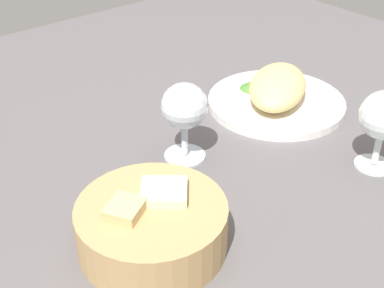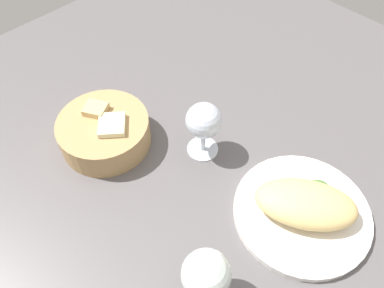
{
  "view_description": "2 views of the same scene",
  "coord_description": "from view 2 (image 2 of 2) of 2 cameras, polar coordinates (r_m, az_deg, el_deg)",
  "views": [
    {
      "loc": [
        47.87,
        48.12,
        45.79
      ],
      "look_at": [
        5.98,
        -1.94,
        3.58
      ],
      "focal_mm": 49.65,
      "sensor_mm": 36.0,
      "label": 1
    },
    {
      "loc": [
        -25.95,
        29.9,
        60.83
      ],
      "look_at": [
        5.78,
        -1.51,
        3.91
      ],
      "focal_mm": 35.23,
      "sensor_mm": 36.0,
      "label": 2
    }
  ],
  "objects": [
    {
      "name": "wine_glass_far",
      "position": [
        0.56,
        2.16,
        -19.22
      ],
      "size": [
        7.17,
        7.17,
        12.26
      ],
      "color": "silver",
      "rests_on": "ground_plane"
    },
    {
      "name": "bread_basket",
      "position": [
        0.77,
        -13.03,
        1.87
      ],
      "size": [
        18.13,
        18.13,
        7.46
      ],
      "color": "tan",
      "rests_on": "ground_plane"
    },
    {
      "name": "lettuce_garnish",
      "position": [
        0.72,
        18.83,
        -6.39
      ],
      "size": [
        4.93,
        4.93,
        1.65
      ],
      "primitive_type": "cone",
      "color": "#477C31",
      "rests_on": "plate"
    },
    {
      "name": "plate",
      "position": [
        0.71,
        16.23,
        -9.94
      ],
      "size": [
        24.21,
        24.21,
        1.4
      ],
      "primitive_type": "cylinder",
      "color": "white",
      "rests_on": "ground_plane"
    },
    {
      "name": "wine_glass_near",
      "position": [
        0.7,
        1.77,
        3.22
      ],
      "size": [
        6.9,
        6.9,
        12.22
      ],
      "color": "silver",
      "rests_on": "ground_plane"
    },
    {
      "name": "ground_plane",
      "position": [
        0.73,
        2.35,
        -5.55
      ],
      "size": [
        140.0,
        140.0,
        2.0
      ],
      "primitive_type": "cube",
      "color": "#595557"
    },
    {
      "name": "omelette",
      "position": [
        0.68,
        16.83,
        -8.65
      ],
      "size": [
        19.87,
        17.71,
        5.01
      ],
      "primitive_type": "ellipsoid",
      "rotation": [
        0.0,
        0.0,
        0.59
      ],
      "color": "#E3C277",
      "rests_on": "plate"
    }
  ]
}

